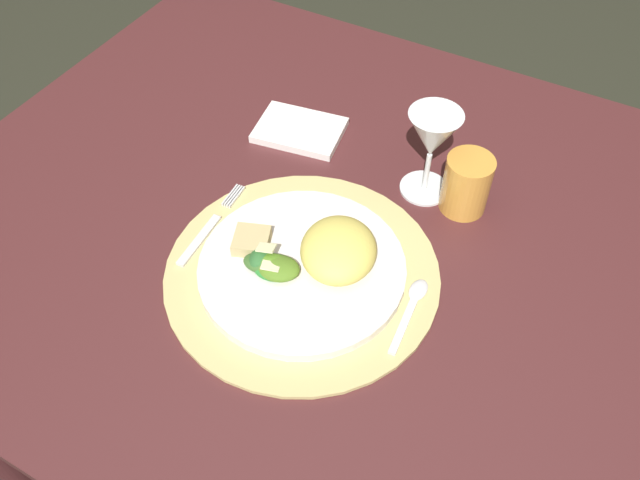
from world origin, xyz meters
The scene contains 12 objects.
ground_plane centered at (0.00, 0.00, 0.00)m, with size 6.00×6.00×0.00m, color #292A1F.
dining_table centered at (0.00, 0.00, 0.52)m, with size 1.15×0.96×0.70m.
placemat centered at (0.03, -0.10, 0.71)m, with size 0.37×0.37×0.01m, color tan.
dinner_plate centered at (0.03, -0.10, 0.72)m, with size 0.28×0.28×0.01m, color silver.
pasta_serving centered at (0.07, -0.07, 0.75)m, with size 0.11×0.10×0.05m, color #E2CF5D.
salad_greens centered at (-0.01, -0.13, 0.73)m, with size 0.08×0.06×0.03m.
bread_piece centered at (-0.05, -0.10, 0.73)m, with size 0.05×0.05×0.02m, color tan.
fork centered at (-0.13, -0.10, 0.71)m, with size 0.02×0.17×0.00m.
spoon centered at (0.18, -0.08, 0.71)m, with size 0.03×0.12×0.01m.
napkin centered at (-0.12, 0.15, 0.71)m, with size 0.14×0.10×0.01m, color white.
wine_glass centered at (0.11, 0.13, 0.80)m, with size 0.08×0.08×0.14m.
amber_tumbler centered at (0.17, 0.12, 0.75)m, with size 0.07×0.07×0.09m, color gold.
Camera 1 is at (0.31, -0.57, 1.41)m, focal length 37.23 mm.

